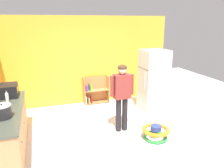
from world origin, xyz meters
TOP-DOWN VIEW (x-y plane):
  - ground_plane at (0.00, 0.00)m, footprint 12.00×12.00m
  - back_wall at (0.00, 2.33)m, footprint 5.20×0.06m
  - kitchen_counter at (-2.20, 0.08)m, footprint 0.65×2.31m
  - refrigerator at (1.57, 1.04)m, footprint 0.73×0.68m
  - bookshelf at (0.10, 2.15)m, footprint 0.80×0.28m
  - standing_person at (0.26, 0.16)m, footprint 0.57×0.22m
  - baby_walker at (0.83, -0.47)m, footprint 0.60×0.60m
  - microwave at (-2.19, 0.88)m, footprint 0.37×0.48m
  - crock_pot at (-2.18, -0.34)m, footprint 0.30×0.30m
  - clear_bottle at (-2.20, 0.53)m, footprint 0.07×0.07m
  - ketchup_bottle at (-2.24, -0.11)m, footprint 0.07×0.07m
  - teal_cup at (-2.23, 0.03)m, footprint 0.08×0.08m

SIDE VIEW (x-z plane):
  - ground_plane at x=0.00m, z-range 0.00..0.00m
  - baby_walker at x=0.83m, z-range 0.00..0.32m
  - bookshelf at x=0.10m, z-range -0.06..0.79m
  - kitchen_counter at x=-2.20m, z-range 0.00..0.90m
  - refrigerator at x=1.57m, z-range 0.00..1.78m
  - teal_cup at x=-2.23m, z-range 0.90..0.99m
  - standing_person at x=0.26m, z-range 0.16..1.77m
  - clear_bottle at x=-2.20m, z-range 0.88..1.12m
  - ketchup_bottle at x=-2.24m, z-range 0.88..1.12m
  - crock_pot at x=-2.18m, z-range 0.89..1.16m
  - microwave at x=-2.19m, z-range 0.90..1.18m
  - back_wall at x=0.00m, z-range 0.00..2.70m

